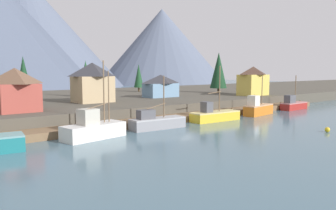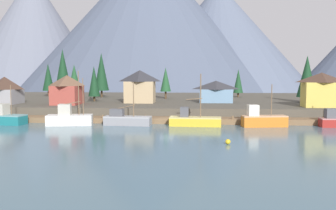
% 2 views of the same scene
% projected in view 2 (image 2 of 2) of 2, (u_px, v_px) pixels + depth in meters
% --- Properties ---
extents(ground_plane, '(400.00, 400.00, 1.00)m').
position_uv_depth(ground_plane, '(173.00, 115.00, 89.65)').
color(ground_plane, '#476675').
extents(dock, '(80.00, 4.00, 1.60)m').
position_uv_depth(dock, '(168.00, 120.00, 71.67)').
color(dock, brown).
rests_on(dock, ground_plane).
extents(shoreline_bank, '(400.00, 56.00, 2.50)m').
position_uv_depth(shoreline_bank, '(176.00, 103.00, 101.42)').
color(shoreline_bank, '#4C473D').
rests_on(shoreline_bank, ground_plane).
extents(mountain_west_peak, '(82.40, 82.40, 66.00)m').
position_uv_depth(mountain_west_peak, '(34.00, 31.00, 220.66)').
color(mountain_west_peak, slate).
rests_on(mountain_west_peak, ground_plane).
extents(mountain_central_peak, '(133.48, 133.48, 74.33)m').
position_uv_depth(mountain_central_peak, '(148.00, 20.00, 201.89)').
color(mountain_central_peak, '#4C566B').
rests_on(mountain_central_peak, ground_plane).
extents(mountain_east_peak, '(101.73, 101.73, 57.63)m').
position_uv_depth(mountain_east_peak, '(218.00, 37.00, 209.84)').
color(mountain_east_peak, slate).
rests_on(mountain_east_peak, ground_plane).
extents(fishing_boat_teal, '(7.53, 4.05, 7.23)m').
position_uv_depth(fishing_boat_teal, '(5.00, 117.00, 69.63)').
color(fishing_boat_teal, '#196B70').
rests_on(fishing_boat_teal, ground_plane).
extents(fishing_boat_white, '(8.43, 4.33, 9.75)m').
position_uv_depth(fishing_boat_white, '(69.00, 118.00, 68.56)').
color(fishing_boat_white, silver).
rests_on(fishing_boat_white, ground_plane).
extents(fishing_boat_grey, '(8.60, 3.20, 7.71)m').
position_uv_depth(fishing_boat_grey, '(126.00, 120.00, 68.47)').
color(fishing_boat_grey, gray).
rests_on(fishing_boat_grey, ground_plane).
extents(fishing_boat_yellow, '(9.27, 3.37, 9.25)m').
position_uv_depth(fishing_boat_yellow, '(194.00, 120.00, 67.48)').
color(fishing_boat_yellow, gold).
rests_on(fishing_boat_yellow, ground_plane).
extents(fishing_boat_orange, '(8.03, 3.41, 7.43)m').
position_uv_depth(fishing_boat_orange, '(263.00, 120.00, 66.53)').
color(fishing_boat_orange, '#CC6B1E').
rests_on(fishing_boat_orange, ground_plane).
extents(house_blue, '(7.86, 4.33, 5.04)m').
position_uv_depth(house_blue, '(216.00, 91.00, 87.66)').
color(house_blue, '#6689A8').
rests_on(house_blue, shoreline_bank).
extents(house_yellow, '(7.46, 4.57, 6.94)m').
position_uv_depth(house_yellow, '(321.00, 89.00, 76.35)').
color(house_yellow, gold).
rests_on(house_yellow, shoreline_bank).
extents(house_red, '(5.84, 7.21, 6.37)m').
position_uv_depth(house_red, '(67.00, 89.00, 82.79)').
color(house_red, '#9E4238').
rests_on(house_red, shoreline_bank).
extents(house_tan, '(6.99, 5.63, 7.46)m').
position_uv_depth(house_tan, '(140.00, 86.00, 87.29)').
color(house_tan, tan).
rests_on(house_tan, shoreline_bank).
extents(house_grey, '(6.40, 6.70, 6.01)m').
position_uv_depth(house_grey, '(5.00, 90.00, 84.51)').
color(house_grey, gray).
rests_on(house_grey, shoreline_bank).
extents(conifer_near_left, '(4.50, 4.50, 10.80)m').
position_uv_depth(conifer_near_left, '(307.00, 76.00, 87.53)').
color(conifer_near_left, '#4C3823').
rests_on(conifer_near_left, shoreline_bank).
extents(conifer_near_right, '(4.47, 4.47, 12.88)m').
position_uv_depth(conifer_near_right, '(63.00, 72.00, 96.90)').
color(conifer_near_right, '#4C3823').
rests_on(conifer_near_right, shoreline_bank).
extents(conifer_mid_left, '(3.68, 3.68, 9.09)m').
position_uv_depth(conifer_mid_left, '(74.00, 79.00, 104.38)').
color(conifer_mid_left, '#4C3823').
rests_on(conifer_mid_left, shoreline_bank).
extents(conifer_mid_right, '(4.04, 4.04, 12.35)m').
position_uv_depth(conifer_mid_right, '(101.00, 72.00, 105.83)').
color(conifer_mid_right, '#4C3823').
rests_on(conifer_mid_right, shoreline_bank).
extents(conifer_back_left, '(2.80, 2.80, 8.22)m').
position_uv_depth(conifer_back_left, '(166.00, 80.00, 99.93)').
color(conifer_back_left, '#4C3823').
rests_on(conifer_back_left, shoreline_bank).
extents(conifer_back_right, '(2.81, 2.81, 8.49)m').
position_uv_depth(conifer_back_right, '(94.00, 81.00, 90.99)').
color(conifer_back_right, '#4C3823').
rests_on(conifer_back_right, shoreline_bank).
extents(conifer_centre, '(2.71, 2.71, 7.78)m').
position_uv_depth(conifer_centre, '(238.00, 81.00, 106.36)').
color(conifer_centre, '#4C3823').
rests_on(conifer_centre, shoreline_bank).
extents(conifer_far_left, '(3.35, 3.35, 9.49)m').
position_uv_depth(conifer_far_left, '(48.00, 77.00, 111.25)').
color(conifer_far_left, '#4C3823').
rests_on(conifer_far_left, shoreline_bank).
extents(channel_buoy, '(0.70, 0.70, 0.70)m').
position_uv_depth(channel_buoy, '(228.00, 142.00, 50.39)').
color(channel_buoy, gold).
rests_on(channel_buoy, ground_plane).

